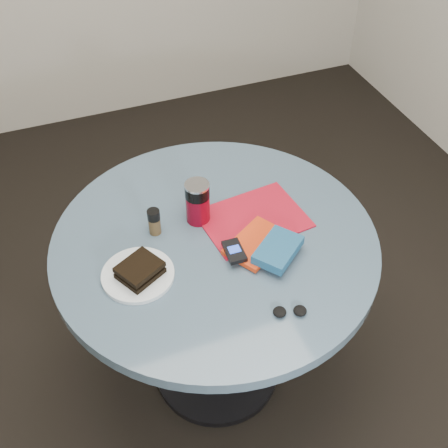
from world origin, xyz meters
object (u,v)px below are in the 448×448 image
object	(u,v)px
sandwich	(140,270)
headphones	(290,311)
plate	(138,275)
pepper_grinder	(154,222)
table	(215,273)
red_book	(257,243)
novel	(278,250)
mp3_player	(234,251)
soda_can	(198,202)
magazine	(253,219)

from	to	relation	value
sandwich	headphones	distance (m)	0.43
plate	pepper_grinder	world-z (taller)	pepper_grinder
table	headphones	bearing A→B (deg)	-75.18
sandwich	red_book	size ratio (longest dim) A/B	0.78
novel	sandwich	bearing A→B (deg)	131.60
mp3_player	sandwich	bearing A→B (deg)	175.27
mp3_player	soda_can	bearing A→B (deg)	102.95
headphones	red_book	bearing A→B (deg)	86.68
table	sandwich	distance (m)	0.33
red_book	novel	world-z (taller)	novel
soda_can	red_book	xyz separation A→B (m)	(0.12, -0.18, -0.06)
sandwich	novel	world-z (taller)	sandwich
table	plate	world-z (taller)	plate
sandwich	soda_can	size ratio (longest dim) A/B	1.02
table	plate	distance (m)	0.32
novel	headphones	bearing A→B (deg)	-143.79
plate	novel	bearing A→B (deg)	-10.90
plate	soda_can	distance (m)	0.30
pepper_grinder	magazine	size ratio (longest dim) A/B	0.28
magazine	red_book	bearing A→B (deg)	-114.71
soda_can	mp3_player	world-z (taller)	soda_can
plate	mp3_player	bearing A→B (deg)	-6.23
novel	mp3_player	bearing A→B (deg)	120.12
magazine	red_book	world-z (taller)	red_book
mp3_player	headphones	world-z (taller)	mp3_player
plate	mp3_player	size ratio (longest dim) A/B	2.27
table	plate	xyz separation A→B (m)	(-0.26, -0.07, 0.17)
sandwich	mp3_player	bearing A→B (deg)	-4.73
soda_can	sandwich	bearing A→B (deg)	-143.52
sandwich	mp3_player	distance (m)	0.28
table	headphones	world-z (taller)	headphones
pepper_grinder	mp3_player	size ratio (longest dim) A/B	0.97
table	sandwich	xyz separation A→B (m)	(-0.25, -0.07, 0.20)
plate	soda_can	size ratio (longest dim) A/B	1.46
plate	sandwich	world-z (taller)	sandwich
red_book	pepper_grinder	bearing A→B (deg)	116.30
sandwich	headphones	bearing A→B (deg)	-37.87
table	soda_can	xyz separation A→B (m)	(-0.02, 0.10, 0.24)
soda_can	novel	distance (m)	0.29
pepper_grinder	mp3_player	world-z (taller)	pepper_grinder
table	soda_can	size ratio (longest dim) A/B	6.99
soda_can	red_book	size ratio (longest dim) A/B	0.76
soda_can	novel	size ratio (longest dim) A/B	0.94
red_book	novel	distance (m)	0.08
sandwich	soda_can	bearing A→B (deg)	36.48
table	novel	size ratio (longest dim) A/B	6.58
plate	novel	size ratio (longest dim) A/B	1.37
mp3_player	plate	bearing A→B (deg)	173.77
sandwich	plate	bearing A→B (deg)	127.72
magazine	novel	size ratio (longest dim) A/B	2.09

